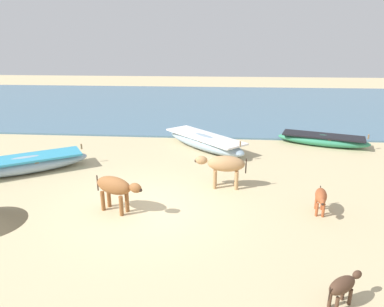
{
  "coord_description": "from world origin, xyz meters",
  "views": [
    {
      "loc": [
        1.96,
        -8.18,
        4.24
      ],
      "look_at": [
        1.01,
        3.0,
        0.6
      ],
      "focal_mm": 31.36,
      "sensor_mm": 36.0,
      "label": 1
    }
  ],
  "objects": [
    {
      "name": "fishing_boat_2",
      "position": [
        1.32,
        5.59,
        0.32
      ],
      "size": [
        3.99,
        4.12,
        0.78
      ],
      "rotation": [
        0.0,
        0.0,
        5.47
      ],
      "color": "#8CA5B7",
      "rests_on": "ground"
    },
    {
      "name": "fishing_boat_1",
      "position": [
        6.5,
        6.49,
        0.27
      ],
      "size": [
        3.96,
        2.17,
        0.69
      ],
      "rotation": [
        0.0,
        0.0,
        5.96
      ],
      "color": "#338C66",
      "rests_on": "ground"
    },
    {
      "name": "ground",
      "position": [
        0.0,
        0.0,
        0.0
      ],
      "size": [
        80.0,
        80.0,
        0.0
      ],
      "primitive_type": "plane",
      "color": "#CCB789"
    },
    {
      "name": "calf_far_rust",
      "position": [
        4.64,
        0.02,
        0.47
      ],
      "size": [
        0.44,
        1.0,
        0.66
      ],
      "rotation": [
        0.0,
        0.0,
        4.5
      ],
      "color": "#9E4C28",
      "rests_on": "ground"
    },
    {
      "name": "calf_near_dark",
      "position": [
        4.09,
        -3.32,
        0.4
      ],
      "size": [
        0.76,
        0.64,
        0.56
      ],
      "rotation": [
        0.0,
        0.0,
        0.64
      ],
      "color": "#4C3323",
      "rests_on": "ground"
    },
    {
      "name": "sea_water",
      "position": [
        0.0,
        17.19,
        0.04
      ],
      "size": [
        60.0,
        20.0,
        0.08
      ],
      "primitive_type": "cube",
      "color": "slate",
      "rests_on": "ground"
    },
    {
      "name": "fishing_boat_0",
      "position": [
        -4.71,
        2.25,
        0.3
      ],
      "size": [
        4.07,
        3.25,
        0.76
      ],
      "rotation": [
        0.0,
        0.0,
        0.59
      ],
      "color": "#8CA5B7",
      "rests_on": "ground"
    },
    {
      "name": "cow_adult_tan",
      "position": [
        2.13,
        1.53,
        0.74
      ],
      "size": [
        1.6,
        0.49,
        1.03
      ],
      "rotation": [
        0.0,
        0.0,
        3.11
      ],
      "color": "tan",
      "rests_on": "ground"
    },
    {
      "name": "cow_second_adult_brown",
      "position": [
        -0.72,
        -0.31,
        0.7
      ],
      "size": [
        1.45,
        0.87,
        0.98
      ],
      "rotation": [
        0.0,
        0.0,
        5.87
      ],
      "color": "brown",
      "rests_on": "ground"
    }
  ]
}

